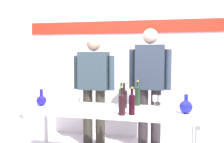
# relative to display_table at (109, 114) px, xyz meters

# --- Properties ---
(back_wall) EXTENTS (4.94, 0.11, 3.00)m
(back_wall) POSITION_rel_display_table_xyz_m (0.00, 1.28, 0.83)
(back_wall) COLOR white
(back_wall) RESTS_ON ground
(display_table) EXTENTS (2.12, 0.69, 0.74)m
(display_table) POSITION_rel_display_table_xyz_m (0.00, 0.00, 0.00)
(display_table) COLOR silver
(display_table) RESTS_ON ground
(decanter_blue_left) EXTENTS (0.13, 0.13, 0.21)m
(decanter_blue_left) POSITION_rel_display_table_xyz_m (-0.89, -0.01, 0.13)
(decanter_blue_left) COLOR #1D15BE
(decanter_blue_left) RESTS_ON display_table
(decanter_blue_right) EXTENTS (0.15, 0.15, 0.22)m
(decanter_blue_right) POSITION_rel_display_table_xyz_m (0.89, -0.01, 0.14)
(decanter_blue_right) COLOR #1C20B0
(decanter_blue_right) RESTS_ON display_table
(presenter_left) EXTENTS (0.63, 0.22, 1.63)m
(presenter_left) POSITION_rel_display_table_xyz_m (-0.41, 0.69, 0.26)
(presenter_left) COLOR #36322A
(presenter_left) RESTS_ON ground
(presenter_right) EXTENTS (0.59, 0.22, 1.74)m
(presenter_right) POSITION_rel_display_table_xyz_m (0.41, 0.69, 0.32)
(presenter_right) COLOR #312A2E
(presenter_right) RESTS_ON ground
(wine_bottle_0) EXTENTS (0.07, 0.07, 0.32)m
(wine_bottle_0) POSITION_rel_display_table_xyz_m (0.21, -0.25, 0.19)
(wine_bottle_0) COLOR black
(wine_bottle_0) RESTS_ON display_table
(wine_bottle_1) EXTENTS (0.07, 0.07, 0.30)m
(wine_bottle_1) POSITION_rel_display_table_xyz_m (0.31, -0.21, 0.19)
(wine_bottle_1) COLOR black
(wine_bottle_1) RESTS_ON display_table
(wine_bottle_2) EXTENTS (0.07, 0.07, 0.32)m
(wine_bottle_2) POSITION_rel_display_table_xyz_m (0.30, 0.30, 0.20)
(wine_bottle_2) COLOR #1B2D1F
(wine_bottle_2) RESTS_ON display_table
(wine_bottle_3) EXTENTS (0.07, 0.07, 0.31)m
(wine_bottle_3) POSITION_rel_display_table_xyz_m (0.16, 0.10, 0.19)
(wine_bottle_3) COLOR black
(wine_bottle_3) RESTS_ON display_table
(wine_bottle_4) EXTENTS (0.06, 0.06, 0.30)m
(wine_bottle_4) POSITION_rel_display_table_xyz_m (0.10, 0.26, 0.18)
(wine_bottle_4) COLOR #173919
(wine_bottle_4) RESTS_ON display_table
(wine_glass_left_0) EXTENTS (0.06, 0.06, 0.13)m
(wine_glass_left_0) POSITION_rel_display_table_xyz_m (-0.55, 0.17, 0.15)
(wine_glass_left_0) COLOR white
(wine_glass_left_0) RESTS_ON display_table
(wine_glass_left_1) EXTENTS (0.07, 0.07, 0.13)m
(wine_glass_left_1) POSITION_rel_display_table_xyz_m (-0.77, 0.09, 0.16)
(wine_glass_left_1) COLOR white
(wine_glass_left_1) RESTS_ON display_table
(wine_glass_left_2) EXTENTS (0.06, 0.06, 0.16)m
(wine_glass_left_2) POSITION_rel_display_table_xyz_m (-0.40, -0.05, 0.17)
(wine_glass_left_2) COLOR white
(wine_glass_left_2) RESTS_ON display_table
(wine_glass_left_3) EXTENTS (0.07, 0.07, 0.16)m
(wine_glass_left_3) POSITION_rel_display_table_xyz_m (-0.45, 0.24, 0.17)
(wine_glass_left_3) COLOR white
(wine_glass_left_3) RESTS_ON display_table
(wine_glass_left_4) EXTENTS (0.07, 0.07, 0.13)m
(wine_glass_left_4) POSITION_rel_display_table_xyz_m (-0.46, -0.12, 0.15)
(wine_glass_left_4) COLOR white
(wine_glass_left_4) RESTS_ON display_table
(wine_glass_right_0) EXTENTS (0.06, 0.06, 0.14)m
(wine_glass_right_0) POSITION_rel_display_table_xyz_m (0.66, 0.00, 0.16)
(wine_glass_right_0) COLOR white
(wine_glass_right_0) RESTS_ON display_table
(wine_glass_right_1) EXTENTS (0.06, 0.06, 0.14)m
(wine_glass_right_1) POSITION_rel_display_table_xyz_m (0.60, 0.26, 0.16)
(wine_glass_right_1) COLOR white
(wine_glass_right_1) RESTS_ON display_table
(wine_glass_right_2) EXTENTS (0.06, 0.06, 0.15)m
(wine_glass_right_2) POSITION_rel_display_table_xyz_m (0.53, 0.20, 0.17)
(wine_glass_right_2) COLOR white
(wine_glass_right_2) RESTS_ON display_table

